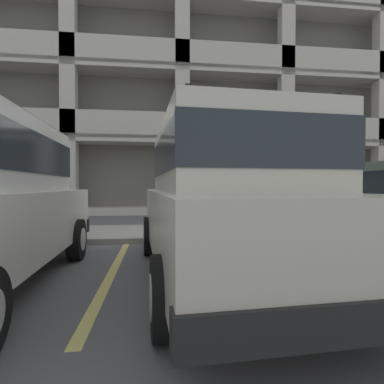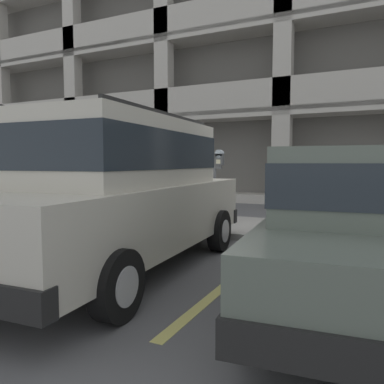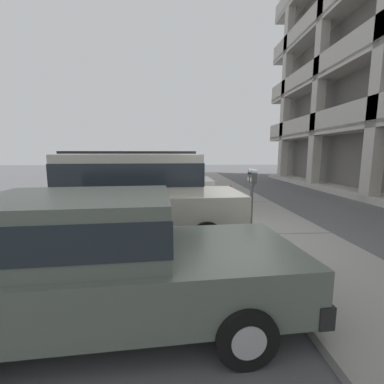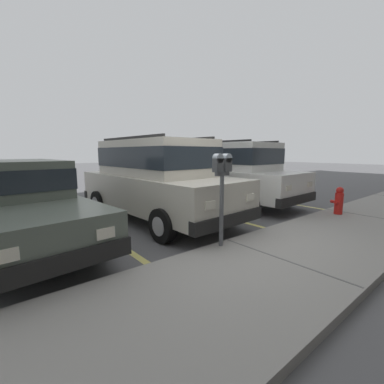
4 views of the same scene
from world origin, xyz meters
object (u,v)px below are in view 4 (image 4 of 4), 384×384
(dark_hatchback, at_px, (17,202))
(fire_hydrant, at_px, (339,201))
(silver_suv, at_px, (156,177))
(red_sedan, at_px, (231,171))
(parking_meter_near, at_px, (222,178))

(dark_hatchback, xyz_separation_m, fire_hydrant, (-6.55, 2.79, -0.36))
(silver_suv, xyz_separation_m, fire_hydrant, (-3.65, 2.85, -0.62))
(red_sedan, xyz_separation_m, parking_meter_near, (3.32, 2.85, 0.18))
(red_sedan, bearing_deg, silver_suv, 3.74)
(dark_hatchback, bearing_deg, silver_suv, 176.34)
(dark_hatchback, bearing_deg, fire_hydrant, 152.00)
(silver_suv, distance_m, parking_meter_near, 2.58)
(parking_meter_near, distance_m, fire_hydrant, 4.05)
(dark_hatchback, relative_size, fire_hydrant, 6.59)
(dark_hatchback, distance_m, fire_hydrant, 7.13)
(dark_hatchback, distance_m, parking_meter_near, 3.62)
(red_sedan, bearing_deg, fire_hydrant, 99.63)
(red_sedan, relative_size, parking_meter_near, 3.13)
(red_sedan, xyz_separation_m, dark_hatchback, (5.92, 0.36, -0.27))
(fire_hydrant, bearing_deg, red_sedan, -78.59)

